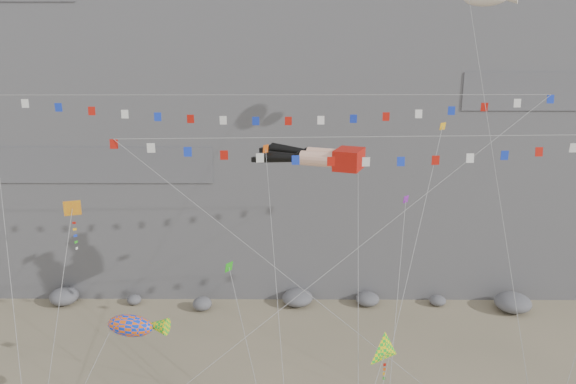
# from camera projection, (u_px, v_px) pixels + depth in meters

# --- Properties ---
(cliff) EXTENTS (80.00, 28.00, 50.00)m
(cliff) POSITION_uv_depth(u_px,v_px,m) (297.00, 8.00, 56.03)
(cliff) COLOR slate
(cliff) RESTS_ON ground
(talus_boulders) EXTENTS (60.00, 3.00, 1.20)m
(talus_boulders) POSITION_uv_depth(u_px,v_px,m) (297.00, 298.00, 47.93)
(talus_boulders) COLOR slate
(talus_boulders) RESTS_ON ground
(legs_kite) EXTENTS (7.37, 17.81, 20.76)m
(legs_kite) POSITION_uv_depth(u_px,v_px,m) (319.00, 157.00, 35.86)
(legs_kite) COLOR red
(legs_kite) RESTS_ON ground
(flag_banner_upper) EXTENTS (35.78, 14.25, 25.72)m
(flag_banner_upper) POSITION_uv_depth(u_px,v_px,m) (272.00, 95.00, 35.77)
(flag_banner_upper) COLOR red
(flag_banner_upper) RESTS_ON ground
(flag_banner_lower) EXTENTS (30.72, 8.78, 19.71)m
(flag_banner_lower) POSITION_uv_depth(u_px,v_px,m) (385.00, 137.00, 32.23)
(flag_banner_lower) COLOR red
(flag_banner_lower) RESTS_ON ground
(harlequin_kite) EXTENTS (2.50, 5.44, 14.36)m
(harlequin_kite) POSITION_uv_depth(u_px,v_px,m) (72.00, 209.00, 29.64)
(harlequin_kite) COLOR red
(harlequin_kite) RESTS_ON ground
(fish_windsock) EXTENTS (6.33, 4.71, 9.17)m
(fish_windsock) POSITION_uv_depth(u_px,v_px,m) (130.00, 326.00, 29.80)
(fish_windsock) COLOR #FF5C0D
(fish_windsock) RESTS_ON ground
(delta_kite) EXTENTS (4.58, 6.73, 9.69)m
(delta_kite) POSITION_uv_depth(u_px,v_px,m) (385.00, 352.00, 28.05)
(delta_kite) COLOR yellow
(delta_kite) RESTS_ON ground
(small_kite_a) EXTENTS (2.49, 14.60, 20.66)m
(small_kite_a) POSITION_uv_depth(u_px,v_px,m) (266.00, 154.00, 35.64)
(small_kite_a) COLOR #DF5512
(small_kite_a) RESTS_ON ground
(small_kite_b) EXTENTS (3.49, 12.18, 17.33)m
(small_kite_b) POSITION_uv_depth(u_px,v_px,m) (405.00, 206.00, 33.77)
(small_kite_b) COLOR purple
(small_kite_b) RESTS_ON ground
(small_kite_c) EXTENTS (4.29, 9.60, 13.61)m
(small_kite_c) POSITION_uv_depth(u_px,v_px,m) (230.00, 270.00, 31.20)
(small_kite_c) COLOR green
(small_kite_c) RESTS_ON ground
(small_kite_d) EXTENTS (7.35, 14.54, 22.88)m
(small_kite_d) POSITION_uv_depth(u_px,v_px,m) (440.00, 137.00, 33.78)
(small_kite_d) COLOR #FBB215
(small_kite_d) RESTS_ON ground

